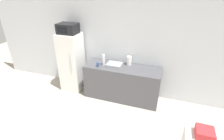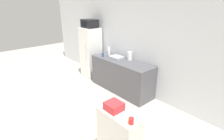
{
  "view_description": "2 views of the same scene",
  "coord_description": "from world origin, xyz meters",
  "px_view_note": "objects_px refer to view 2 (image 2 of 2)",
  "views": [
    {
      "loc": [
        1.27,
        -1.12,
        2.94
      ],
      "look_at": [
        0.15,
        2.12,
        1.17
      ],
      "focal_mm": 28.0,
      "sensor_mm": 36.0,
      "label": 1
    },
    {
      "loc": [
        3.53,
        -0.51,
        2.48
      ],
      "look_at": [
        0.68,
        2.02,
        0.98
      ],
      "focal_mm": 28.0,
      "sensor_mm": 36.0,
      "label": 2
    }
  ],
  "objects_px": {
    "microwave": "(90,24)",
    "bottle_tall": "(109,52)",
    "bottle_short": "(103,55)",
    "basket": "(114,106)",
    "paper_towel_roll": "(130,56)",
    "refrigerator": "(91,53)",
    "jar": "(131,121)"
  },
  "relations": [
    {
      "from": "bottle_short",
      "to": "bottle_tall",
      "type": "bearing_deg",
      "value": 53.92
    },
    {
      "from": "jar",
      "to": "paper_towel_roll",
      "type": "height_order",
      "value": "paper_towel_roll"
    },
    {
      "from": "bottle_tall",
      "to": "basket",
      "type": "relative_size",
      "value": 1.22
    },
    {
      "from": "bottle_tall",
      "to": "bottle_short",
      "type": "xyz_separation_m",
      "value": [
        -0.11,
        -0.15,
        -0.08
      ]
    },
    {
      "from": "bottle_short",
      "to": "paper_towel_roll",
      "type": "bearing_deg",
      "value": 26.95
    },
    {
      "from": "basket",
      "to": "paper_towel_roll",
      "type": "relative_size",
      "value": 1.01
    },
    {
      "from": "bottle_short",
      "to": "jar",
      "type": "distance_m",
      "value": 3.2
    },
    {
      "from": "jar",
      "to": "refrigerator",
      "type": "bearing_deg",
      "value": 152.36
    },
    {
      "from": "paper_towel_roll",
      "to": "basket",
      "type": "bearing_deg",
      "value": -52.05
    },
    {
      "from": "bottle_short",
      "to": "microwave",
      "type": "bearing_deg",
      "value": 168.6
    },
    {
      "from": "bottle_short",
      "to": "basket",
      "type": "xyz_separation_m",
      "value": [
        2.33,
        -1.66,
        0.05
      ]
    },
    {
      "from": "refrigerator",
      "to": "bottle_short",
      "type": "height_order",
      "value": "refrigerator"
    },
    {
      "from": "refrigerator",
      "to": "microwave",
      "type": "distance_m",
      "value": 0.97
    },
    {
      "from": "microwave",
      "to": "basket",
      "type": "relative_size",
      "value": 2.14
    },
    {
      "from": "basket",
      "to": "paper_towel_roll",
      "type": "xyz_separation_m",
      "value": [
        -1.59,
        2.04,
        0.0
      ]
    },
    {
      "from": "basket",
      "to": "jar",
      "type": "height_order",
      "value": "basket"
    },
    {
      "from": "refrigerator",
      "to": "jar",
      "type": "relative_size",
      "value": 18.63
    },
    {
      "from": "microwave",
      "to": "paper_towel_roll",
      "type": "bearing_deg",
      "value": 6.85
    },
    {
      "from": "microwave",
      "to": "basket",
      "type": "distance_m",
      "value": 3.79
    },
    {
      "from": "microwave",
      "to": "bottle_tall",
      "type": "height_order",
      "value": "microwave"
    },
    {
      "from": "refrigerator",
      "to": "microwave",
      "type": "xyz_separation_m",
      "value": [
        -0.0,
        -0.0,
        0.97
      ]
    },
    {
      "from": "bottle_short",
      "to": "basket",
      "type": "relative_size",
      "value": 0.51
    },
    {
      "from": "bottle_short",
      "to": "jar",
      "type": "relative_size",
      "value": 1.36
    },
    {
      "from": "paper_towel_roll",
      "to": "microwave",
      "type": "bearing_deg",
      "value": -173.15
    },
    {
      "from": "bottle_tall",
      "to": "refrigerator",
      "type": "bearing_deg",
      "value": 177.99
    },
    {
      "from": "refrigerator",
      "to": "bottle_short",
      "type": "bearing_deg",
      "value": -11.48
    },
    {
      "from": "refrigerator",
      "to": "paper_towel_roll",
      "type": "xyz_separation_m",
      "value": [
        1.63,
        0.19,
        0.21
      ]
    },
    {
      "from": "jar",
      "to": "paper_towel_roll",
      "type": "bearing_deg",
      "value": 133.44
    },
    {
      "from": "bottle_tall",
      "to": "paper_towel_roll",
      "type": "xyz_separation_m",
      "value": [
        0.63,
        0.23,
        -0.03
      ]
    },
    {
      "from": "jar",
      "to": "paper_towel_roll",
      "type": "relative_size",
      "value": 0.38
    },
    {
      "from": "refrigerator",
      "to": "paper_towel_roll",
      "type": "distance_m",
      "value": 1.66
    },
    {
      "from": "bottle_tall",
      "to": "bottle_short",
      "type": "relative_size",
      "value": 2.38
    }
  ]
}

